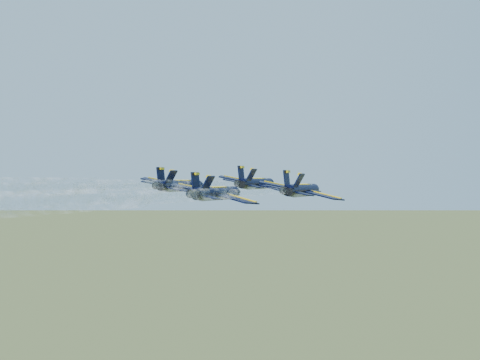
# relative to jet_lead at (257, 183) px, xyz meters

# --- Properties ---
(jet_lead) EXTENTS (12.30, 16.95, 4.17)m
(jet_lead) POSITION_rel_jet_lead_xyz_m (0.00, 0.00, 0.00)
(jet_lead) COLOR black
(jet_left) EXTENTS (12.30, 16.95, 4.17)m
(jet_left) POSITION_rel_jet_lead_xyz_m (-11.89, -5.54, 0.00)
(jet_left) COLOR black
(jet_right) EXTENTS (12.30, 16.95, 4.17)m
(jet_right) POSITION_rel_jet_lead_xyz_m (7.13, -13.05, 0.00)
(jet_right) COLOR black
(jet_slot) EXTENTS (12.30, 16.95, 4.17)m
(jet_slot) POSITION_rel_jet_lead_xyz_m (-4.83, -19.07, 0.00)
(jet_slot) COLOR black
(smoke_trail_lead) EXTENTS (20.39, 57.10, 1.90)m
(smoke_trail_lead) POSITION_rel_jet_lead_xyz_m (-14.00, -41.76, 0.04)
(smoke_trail_lead) COLOR white
(smoke_trail_right) EXTENTS (20.39, 57.10, 1.90)m
(smoke_trail_right) POSITION_rel_jet_lead_xyz_m (-6.88, -54.81, 0.04)
(smoke_trail_right) COLOR white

